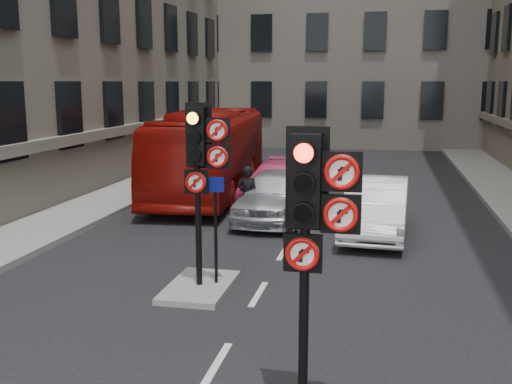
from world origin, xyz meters
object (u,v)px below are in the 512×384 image
at_px(signal_near, 313,211).
at_px(car_silver, 274,195).
at_px(car_pink, 277,182).
at_px(motorcycle, 293,222).
at_px(motorcyclist, 248,195).
at_px(info_sign, 215,215).
at_px(car_white, 376,207).
at_px(bus_red, 212,152).
at_px(signal_far, 201,155).

relative_size(signal_near, car_silver, 0.80).
height_order(car_pink, motorcycle, car_pink).
bearing_deg(motorcyclist, info_sign, 96.40).
distance_m(car_white, bus_red, 8.05).
bearing_deg(signal_far, signal_near, -56.98).
xyz_separation_m(signal_near, motorcyclist, (-2.97, 9.62, -1.72)).
relative_size(motorcycle, info_sign, 0.69).
relative_size(signal_near, motorcycle, 2.41).
xyz_separation_m(signal_far, info_sign, (0.21, 0.16, -1.19)).
distance_m(signal_far, info_sign, 1.22).
height_order(car_pink, motorcyclist, motorcyclist).
bearing_deg(bus_red, car_silver, -57.72).
distance_m(motorcyclist, info_sign, 5.53).
bearing_deg(motorcycle, signal_far, -102.01).
xyz_separation_m(signal_near, car_pink, (-2.72, 13.08, -1.90)).
distance_m(car_white, info_sign, 5.97).
xyz_separation_m(car_white, bus_red, (-6.11, 5.19, 0.76)).
xyz_separation_m(motorcyclist, info_sign, (0.59, -5.46, 0.65)).
relative_size(signal_far, motorcyclist, 2.08).
height_order(bus_red, motorcycle, bus_red).
distance_m(car_silver, info_sign, 6.24).
xyz_separation_m(signal_far, motorcyclist, (-0.37, 5.62, -1.84)).
distance_m(signal_far, car_pink, 9.30).
relative_size(motorcyclist, info_sign, 0.80).
bearing_deg(signal_far, car_silver, 87.71).
relative_size(car_silver, motorcyclist, 2.60).
height_order(car_silver, info_sign, info_sign).
relative_size(car_silver, info_sign, 2.08).
height_order(car_white, motorcycle, car_white).
xyz_separation_m(bus_red, motorcycle, (3.98, -6.07, -1.08)).
distance_m(signal_far, motorcyclist, 5.93).
height_order(car_silver, car_white, car_silver).
bearing_deg(motorcyclist, signal_near, 107.43).
relative_size(car_white, bus_red, 0.42).
height_order(signal_far, motorcyclist, signal_far).
bearing_deg(motorcyclist, car_white, 174.06).
height_order(bus_red, info_sign, bus_red).
height_order(signal_near, bus_red, signal_near).
xyz_separation_m(car_silver, bus_red, (-3.09, 4.06, 0.76)).
bearing_deg(motorcycle, info_sign, -99.80).
distance_m(signal_near, info_sign, 4.92).
xyz_separation_m(car_silver, motorcyclist, (-0.63, -0.73, 0.10)).
bearing_deg(signal_near, info_sign, 119.82).
bearing_deg(car_pink, info_sign, -84.27).
relative_size(car_white, info_sign, 2.14).
distance_m(car_pink, motorcyclist, 3.47).
relative_size(car_silver, motorcycle, 3.01).
bearing_deg(motorcycle, car_white, 25.36).
height_order(signal_far, car_silver, signal_far).
xyz_separation_m(car_white, motorcycle, (-2.12, -0.88, -0.31)).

